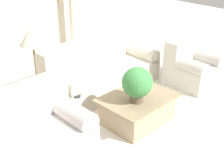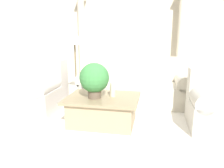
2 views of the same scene
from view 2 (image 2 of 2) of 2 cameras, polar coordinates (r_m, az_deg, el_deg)
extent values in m
plane|color=silver|center=(3.86, -3.39, -7.94)|extent=(16.00, 16.00, 0.00)
cube|color=beige|center=(6.97, 3.67, 15.00)|extent=(10.00, 0.06, 3.20)
cube|color=beige|center=(4.52, 5.66, -1.97)|extent=(2.17, 0.99, 0.42)
cube|color=beige|center=(4.73, 6.16, 4.27)|extent=(2.17, 0.35, 0.47)
cylinder|color=beige|center=(4.63, -5.99, 2.03)|extent=(0.28, 0.99, 0.28)
cylinder|color=beige|center=(4.47, 17.91, 1.02)|extent=(0.28, 0.99, 0.28)
cube|color=beige|center=(4.40, -22.18, -3.33)|extent=(1.41, 0.99, 0.42)
cube|color=beige|center=(4.57, -20.50, 3.16)|extent=(1.41, 0.35, 0.47)
cylinder|color=beige|center=(4.05, -15.79, -0.06)|extent=(0.28, 0.99, 0.28)
cube|color=#998466|center=(3.46, -2.39, -7.07)|extent=(0.97, 0.74, 0.39)
cube|color=#897759|center=(3.39, -2.43, -3.68)|extent=(1.11, 0.84, 0.04)
cylinder|color=brown|center=(3.33, -4.56, -2.59)|extent=(0.20, 0.20, 0.12)
sphere|color=#387A3D|center=(3.27, -4.64, 1.64)|extent=(0.45, 0.45, 0.45)
cylinder|color=beige|center=(3.37, 0.16, -1.48)|extent=(0.08, 0.08, 0.22)
cylinder|color=brown|center=(4.95, -9.20, -3.04)|extent=(0.27, 0.27, 0.03)
cylinder|color=brown|center=(4.82, -9.46, 3.55)|extent=(0.04, 0.04, 1.12)
cone|color=beige|center=(4.76, -9.79, 11.97)|extent=(0.39, 0.39, 0.29)
cylinder|color=beige|center=(6.93, -7.90, 11.86)|extent=(0.20, 0.20, 2.46)
cylinder|color=beige|center=(6.60, 17.55, 11.30)|extent=(0.20, 0.20, 2.46)
cube|color=#B7B2A8|center=(3.62, 26.27, -7.37)|extent=(0.87, 0.82, 0.41)
cube|color=#B7B2A8|center=(3.75, 25.92, 0.21)|extent=(0.87, 0.29, 0.44)
cylinder|color=#B7B2A8|center=(3.47, 22.02, -3.21)|extent=(0.28, 0.82, 0.28)
camera|label=1|loc=(4.16, -76.50, 22.24)|focal=50.00mm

